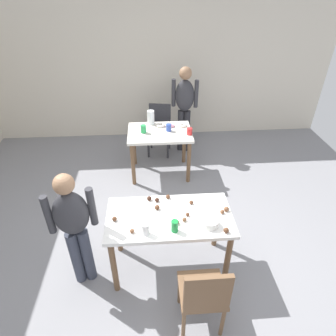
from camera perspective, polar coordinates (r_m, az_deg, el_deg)
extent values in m
plane|color=gray|center=(3.53, 1.21, -17.05)|extent=(6.40, 6.40, 0.00)
cube|color=beige|center=(5.61, -1.72, 18.99)|extent=(6.40, 0.10, 2.60)
cube|color=white|center=(2.92, 0.28, -9.68)|extent=(1.25, 0.64, 0.04)
cylinder|color=brown|center=(3.05, -10.59, -18.58)|extent=(0.06, 0.06, 0.71)
cylinder|color=brown|center=(3.11, 11.60, -17.32)|extent=(0.06, 0.06, 0.71)
cylinder|color=brown|center=(3.39, -9.86, -11.57)|extent=(0.06, 0.06, 0.71)
cylinder|color=brown|center=(3.44, 9.50, -10.61)|extent=(0.06, 0.06, 0.71)
cube|color=silver|center=(4.44, -1.64, 6.98)|extent=(0.96, 0.70, 0.04)
cylinder|color=brown|center=(4.39, -6.89, 0.66)|extent=(0.06, 0.06, 0.71)
cylinder|color=brown|center=(4.42, 4.09, 1.09)|extent=(0.06, 0.06, 0.71)
cylinder|color=brown|center=(4.88, -6.70, 4.38)|extent=(0.06, 0.06, 0.71)
cylinder|color=brown|center=(4.91, 3.21, 4.75)|extent=(0.06, 0.06, 0.71)
cube|color=brown|center=(2.78, 6.66, -22.77)|extent=(0.40, 0.40, 0.04)
cube|color=brown|center=(2.49, 7.77, -23.28)|extent=(0.38, 0.04, 0.42)
cylinder|color=brown|center=(3.04, 2.37, -22.72)|extent=(0.04, 0.04, 0.41)
cylinder|color=brown|center=(3.09, 9.17, -22.12)|extent=(0.04, 0.04, 0.41)
cylinder|color=brown|center=(2.87, 3.16, -28.37)|extent=(0.04, 0.04, 0.41)
cylinder|color=brown|center=(2.92, 10.66, -27.59)|extent=(0.04, 0.04, 0.41)
cube|color=#2D2D33|center=(5.14, -1.78, 7.17)|extent=(0.46, 0.46, 0.04)
cube|color=#2D2D33|center=(5.21, -1.59, 10.32)|extent=(0.38, 0.10, 0.42)
cylinder|color=#2D2D33|center=(5.08, -0.06, 3.97)|extent=(0.04, 0.04, 0.41)
cylinder|color=#2D2D33|center=(5.12, -3.86, 4.14)|extent=(0.04, 0.04, 0.41)
cylinder|color=#2D2D33|center=(5.38, 0.28, 5.77)|extent=(0.04, 0.04, 0.41)
cylinder|color=#2D2D33|center=(5.42, -3.32, 5.92)|extent=(0.04, 0.04, 0.41)
cylinder|color=#383D4C|center=(3.22, -17.59, -16.42)|extent=(0.11, 0.11, 0.69)
cylinder|color=#383D4C|center=(3.21, -15.58, -16.15)|extent=(0.11, 0.11, 0.69)
ellipsoid|color=#333338|center=(2.81, -18.51, -8.51)|extent=(0.36, 0.26, 0.49)
sphere|color=#997051|center=(2.60, -19.83, -3.01)|extent=(0.19, 0.19, 0.19)
cylinder|color=#333338|center=(2.81, -22.51, -8.51)|extent=(0.08, 0.08, 0.41)
cylinder|color=#333338|center=(2.77, -14.75, -7.36)|extent=(0.08, 0.08, 0.41)
cylinder|color=#28282D|center=(5.27, 3.69, 7.27)|extent=(0.11, 0.11, 0.77)
cylinder|color=#28282D|center=(5.28, 2.49, 7.35)|extent=(0.11, 0.11, 0.77)
ellipsoid|color=#333338|center=(5.02, 3.32, 14.00)|extent=(0.35, 0.26, 0.54)
sphere|color=#997051|center=(4.91, 3.47, 18.12)|extent=(0.21, 0.21, 0.21)
cylinder|color=#333338|center=(5.00, 5.58, 14.29)|extent=(0.08, 0.08, 0.46)
cylinder|color=#333338|center=(5.02, 1.11, 14.56)|extent=(0.08, 0.08, 0.46)
cylinder|color=white|center=(2.82, 8.29, -10.58)|extent=(0.16, 0.16, 0.07)
cylinder|color=#198438|center=(2.72, 1.33, -11.34)|extent=(0.07, 0.07, 0.12)
cube|color=silver|center=(2.87, -2.20, -10.08)|extent=(0.17, 0.02, 0.01)
cylinder|color=white|center=(2.71, -4.45, -11.85)|extent=(0.07, 0.07, 0.12)
sphere|color=brown|center=(2.81, 1.84, -10.64)|extent=(0.04, 0.04, 0.04)
sphere|color=brown|center=(2.75, -7.07, -12.18)|extent=(0.04, 0.04, 0.04)
sphere|color=brown|center=(2.89, -10.48, -9.81)|extent=(0.05, 0.05, 0.05)
sphere|color=brown|center=(2.78, 11.38, -11.91)|extent=(0.05, 0.05, 0.05)
sphere|color=brown|center=(2.90, 3.86, -9.10)|extent=(0.04, 0.04, 0.04)
sphere|color=#3D2319|center=(3.05, -2.18, -6.30)|extent=(0.05, 0.05, 0.05)
sphere|color=brown|center=(3.09, -0.01, -5.65)|extent=(0.05, 0.05, 0.05)
sphere|color=brown|center=(2.97, 10.61, -8.44)|extent=(0.04, 0.04, 0.04)
sphere|color=brown|center=(3.04, 4.60, -6.74)|extent=(0.04, 0.04, 0.04)
sphere|color=brown|center=(2.96, -2.15, -7.74)|extent=(0.05, 0.05, 0.05)
sphere|color=brown|center=(3.00, 11.41, -7.91)|extent=(0.05, 0.05, 0.05)
sphere|color=brown|center=(2.84, 3.26, -10.08)|extent=(0.04, 0.04, 0.04)
sphere|color=#3D2319|center=(3.07, -3.72, -6.00)|extent=(0.05, 0.05, 0.05)
cylinder|color=white|center=(4.64, -3.40, 9.91)|extent=(0.11, 0.11, 0.22)
cylinder|color=green|center=(4.39, -4.85, 7.66)|extent=(0.08, 0.08, 0.12)
cylinder|color=#3351B2|center=(4.43, 0.12, 7.97)|extent=(0.08, 0.08, 0.11)
cylinder|color=red|center=(4.34, 4.25, 7.20)|extent=(0.08, 0.08, 0.10)
torus|color=white|center=(4.59, 2.91, 8.40)|extent=(0.12, 0.12, 0.04)
torus|color=white|center=(4.58, -1.45, 8.42)|extent=(0.14, 0.14, 0.04)
torus|color=pink|center=(4.58, 0.58, 8.36)|extent=(0.12, 0.12, 0.03)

